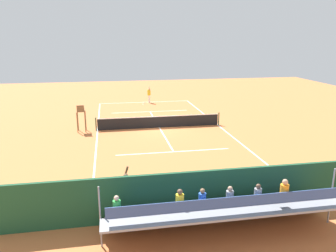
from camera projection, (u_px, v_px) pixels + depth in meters
ground_plane at (159, 128)px, 27.43m from camera, size 60.00×60.00×0.00m
court_line_markings at (159, 127)px, 27.47m from camera, size 10.10×22.20×0.01m
tennis_net at (159, 122)px, 27.30m from camera, size 10.30×0.10×1.07m
backdrop_wall at (211, 192)px, 13.88m from camera, size 18.00×0.16×2.00m
bleacher_stand at (221, 210)px, 12.66m from camera, size 9.06×2.40×2.48m
umpire_chair at (81, 115)px, 25.98m from camera, size 0.67×0.67×2.14m
courtside_bench at (259, 190)px, 15.12m from camera, size 1.80×0.40×0.93m
equipment_bag at (229, 201)px, 14.84m from camera, size 0.90×0.36×0.36m
tennis_player at (149, 94)px, 37.38m from camera, size 0.42×0.55×1.93m
tennis_racket at (143, 104)px, 36.75m from camera, size 0.42×0.57×0.03m
tennis_ball_near at (157, 104)px, 36.72m from camera, size 0.07×0.07×0.07m
line_judge at (126, 188)px, 14.24m from camera, size 0.40×0.55×1.93m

